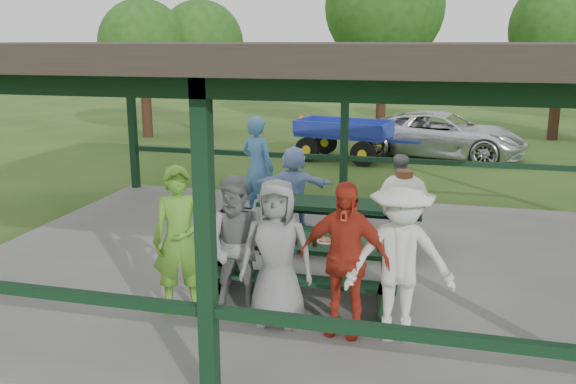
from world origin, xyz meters
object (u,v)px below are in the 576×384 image
(picnic_table_far, at_px, (339,219))
(contestant_grey_mid, at_px, (277,253))
(spectator_grey, at_px, (397,195))
(spectator_blue, at_px, (258,168))
(contestant_red, at_px, (344,259))
(spectator_lblue, at_px, (294,187))
(contestant_green, at_px, (180,241))
(farm_trailer, at_px, (344,139))
(contestant_grey_left, at_px, (239,247))
(pickup_truck, at_px, (442,135))
(contestant_white_fedora, at_px, (400,259))
(picnic_table_near, at_px, (302,260))

(picnic_table_far, bearing_deg, contestant_grey_mid, -95.00)
(spectator_grey, bearing_deg, spectator_blue, -20.81)
(contestant_red, relative_size, spectator_lblue, 1.20)
(contestant_grey_mid, height_order, contestant_red, contestant_red)
(contestant_grey_mid, xyz_separation_m, spectator_grey, (1.10, 3.77, -0.16))
(contestant_green, height_order, contestant_grey_mid, contestant_green)
(picnic_table_far, xyz_separation_m, contestant_grey_mid, (-0.25, -2.88, 0.40))
(farm_trailer, bearing_deg, contestant_green, -80.23)
(contestant_red, bearing_deg, spectator_lblue, 118.38)
(spectator_blue, height_order, spectator_grey, spectator_blue)
(picnic_table_far, distance_m, contestant_grey_left, 2.89)
(spectator_grey, xyz_separation_m, farm_trailer, (-2.07, 7.06, -0.19))
(picnic_table_far, relative_size, pickup_truck, 0.54)
(picnic_table_far, height_order, pickup_truck, pickup_truck)
(pickup_truck, bearing_deg, spectator_lblue, 174.63)
(spectator_lblue, bearing_deg, contestant_white_fedora, 110.53)
(spectator_grey, bearing_deg, contestant_white_fedora, 82.77)
(contestant_white_fedora, xyz_separation_m, spectator_lblue, (-2.13, 3.79, -0.20))
(picnic_table_near, xyz_separation_m, pickup_truck, (1.68, 11.09, 0.09))
(picnic_table_near, height_order, spectator_grey, spectator_grey)
(contestant_green, bearing_deg, contestant_red, -19.76)
(picnic_table_near, xyz_separation_m, contestant_grey_mid, (-0.10, -0.88, 0.40))
(picnic_table_far, bearing_deg, contestant_grey_left, -105.25)
(picnic_table_far, height_order, spectator_grey, spectator_grey)
(contestant_white_fedora, xyz_separation_m, farm_trailer, (-2.39, 10.90, -0.43))
(picnic_table_far, relative_size, contestant_white_fedora, 1.33)
(contestant_grey_left, bearing_deg, spectator_lblue, 91.13)
(contestant_green, bearing_deg, spectator_blue, 75.85)
(farm_trailer, bearing_deg, contestant_grey_mid, -73.84)
(contestant_white_fedora, height_order, spectator_blue, contestant_white_fedora)
(spectator_lblue, xyz_separation_m, farm_trailer, (-0.26, 7.11, -0.23))
(contestant_red, height_order, farm_trailer, contestant_red)
(contestant_green, height_order, spectator_blue, spectator_blue)
(contestant_green, height_order, pickup_truck, contestant_green)
(contestant_white_fedora, height_order, farm_trailer, contestant_white_fedora)
(picnic_table_near, distance_m, spectator_blue, 3.71)
(spectator_lblue, distance_m, spectator_blue, 0.95)
(contestant_red, bearing_deg, contestant_grey_left, 179.45)
(picnic_table_far, xyz_separation_m, pickup_truck, (1.53, 9.09, 0.09))
(contestant_grey_mid, xyz_separation_m, farm_trailer, (-0.97, 10.83, -0.36))
(contestant_grey_mid, bearing_deg, spectator_blue, 104.13)
(picnic_table_near, relative_size, contestant_grey_mid, 1.45)
(contestant_grey_mid, bearing_deg, spectator_lblue, 94.98)
(picnic_table_far, bearing_deg, spectator_lblue, 138.87)
(picnic_table_far, distance_m, contestant_white_fedora, 3.20)
(contestant_grey_mid, relative_size, spectator_lblue, 1.17)
(contestant_green, xyz_separation_m, contestant_grey_left, (0.71, 0.11, -0.05))
(picnic_table_far, xyz_separation_m, contestant_green, (-1.46, -2.88, 0.44))
(contestant_green, distance_m, spectator_grey, 4.43)
(spectator_lblue, distance_m, farm_trailer, 7.12)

